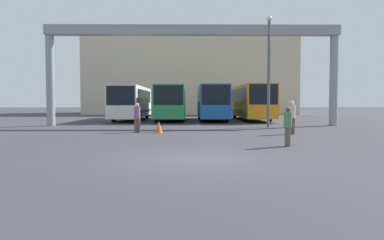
# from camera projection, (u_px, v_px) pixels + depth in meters

# --- Properties ---
(ground_plane) EXTENTS (200.00, 200.00, 0.00)m
(ground_plane) POSITION_uv_depth(u_px,v_px,m) (198.00, 159.00, 11.63)
(ground_plane) COLOR #38383D
(building_backdrop) EXTENTS (29.32, 12.00, 10.83)m
(building_backdrop) POSITION_uv_depth(u_px,v_px,m) (190.00, 77.00, 55.69)
(building_backdrop) COLOR beige
(building_backdrop) RESTS_ON ground
(overhead_gantry) EXTENTS (21.25, 0.80, 7.26)m
(overhead_gantry) POSITION_uv_depth(u_px,v_px,m) (193.00, 45.00, 27.06)
(overhead_gantry) COLOR gray
(overhead_gantry) RESTS_ON ground
(bus_slot_0) EXTENTS (2.49, 11.83, 3.13)m
(bus_slot_0) POSITION_uv_depth(u_px,v_px,m) (132.00, 101.00, 35.47)
(bus_slot_0) COLOR silver
(bus_slot_0) RESTS_ON ground
(bus_slot_1) EXTENTS (2.59, 10.37, 3.17)m
(bus_slot_1) POSITION_uv_depth(u_px,v_px,m) (171.00, 101.00, 34.78)
(bus_slot_1) COLOR #268C4C
(bus_slot_1) RESTS_ON ground
(bus_slot_2) EXTENTS (2.50, 10.05, 3.20)m
(bus_slot_2) POSITION_uv_depth(u_px,v_px,m) (212.00, 101.00, 34.65)
(bus_slot_2) COLOR #1959A5
(bus_slot_2) RESTS_ON ground
(bus_slot_3) EXTENTS (2.53, 12.35, 3.26)m
(bus_slot_3) POSITION_uv_depth(u_px,v_px,m) (251.00, 100.00, 35.84)
(bus_slot_3) COLOR orange
(bus_slot_3) RESTS_ON ground
(pedestrian_mid_left) EXTENTS (0.38, 0.38, 1.82)m
(pedestrian_mid_left) POSITION_uv_depth(u_px,v_px,m) (292.00, 116.00, 20.24)
(pedestrian_mid_left) COLOR brown
(pedestrian_mid_left) RESTS_ON ground
(pedestrian_mid_right) EXTENTS (0.35, 0.35, 1.69)m
(pedestrian_mid_right) POSITION_uv_depth(u_px,v_px,m) (137.00, 117.00, 21.43)
(pedestrian_mid_right) COLOR brown
(pedestrian_mid_right) RESTS_ON ground
(pedestrian_far_center) EXTENTS (0.33, 0.33, 1.57)m
(pedestrian_far_center) POSITION_uv_depth(u_px,v_px,m) (288.00, 125.00, 14.78)
(pedestrian_far_center) COLOR brown
(pedestrian_far_center) RESTS_ON ground
(traffic_cone) EXTENTS (0.45, 0.45, 0.67)m
(traffic_cone) POSITION_uv_depth(u_px,v_px,m) (159.00, 127.00, 21.03)
(traffic_cone) COLOR orange
(traffic_cone) RESTS_ON ground
(lamp_post) EXTENTS (0.36, 0.36, 7.62)m
(lamp_post) POSITION_uv_depth(u_px,v_px,m) (269.00, 67.00, 25.68)
(lamp_post) COLOR #595B60
(lamp_post) RESTS_ON ground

